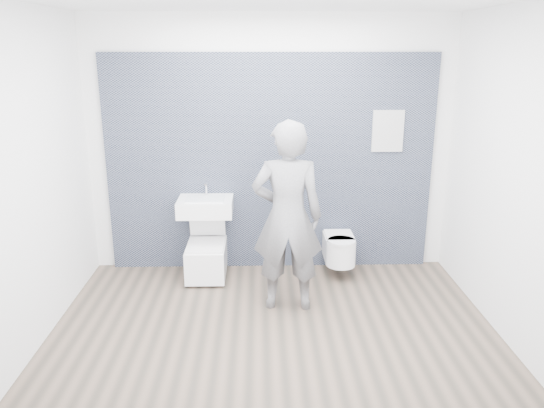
{
  "coord_description": "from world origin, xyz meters",
  "views": [
    {
      "loc": [
        -0.12,
        -4.28,
        2.45
      ],
      "look_at": [
        0.0,
        0.6,
        1.0
      ],
      "focal_mm": 35.0,
      "sensor_mm": 36.0,
      "label": 1
    }
  ],
  "objects_px": {
    "washbasin": "(205,206)",
    "visitor": "(287,217)",
    "toilet_square": "(207,257)",
    "toilet_rounded": "(340,249)"
  },
  "relations": [
    {
      "from": "washbasin",
      "to": "toilet_square",
      "type": "bearing_deg",
      "value": -90.0
    },
    {
      "from": "washbasin",
      "to": "visitor",
      "type": "height_order",
      "value": "visitor"
    },
    {
      "from": "toilet_square",
      "to": "visitor",
      "type": "distance_m",
      "value": 1.29
    },
    {
      "from": "visitor",
      "to": "toilet_rounded",
      "type": "bearing_deg",
      "value": -128.42
    },
    {
      "from": "washbasin",
      "to": "toilet_square",
      "type": "distance_m",
      "value": 0.57
    },
    {
      "from": "washbasin",
      "to": "visitor",
      "type": "xyz_separation_m",
      "value": [
        0.85,
        -0.78,
        0.12
      ]
    },
    {
      "from": "washbasin",
      "to": "toilet_rounded",
      "type": "relative_size",
      "value": 1.08
    },
    {
      "from": "toilet_rounded",
      "to": "visitor",
      "type": "distance_m",
      "value": 1.13
    },
    {
      "from": "toilet_square",
      "to": "visitor",
      "type": "relative_size",
      "value": 0.44
    },
    {
      "from": "washbasin",
      "to": "toilet_rounded",
      "type": "distance_m",
      "value": 1.55
    }
  ]
}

